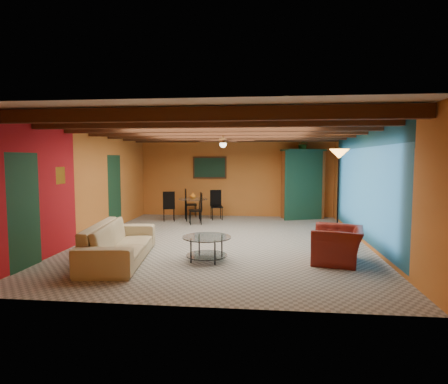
# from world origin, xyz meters

# --- Properties ---
(room) EXTENTS (6.52, 8.01, 2.71)m
(room) POSITION_xyz_m (0.00, 0.11, 2.36)
(room) COLOR gray
(room) RESTS_ON ground
(sofa) EXTENTS (1.27, 2.56, 0.72)m
(sofa) POSITION_xyz_m (-1.77, -1.93, 0.36)
(sofa) COLOR tan
(sofa) RESTS_ON ground
(armchair) EXTENTS (1.10, 1.20, 0.67)m
(armchair) POSITION_xyz_m (2.34, -1.59, 0.33)
(armchair) COLOR maroon
(armchair) RESTS_ON ground
(coffee_table) EXTENTS (1.07, 1.07, 0.47)m
(coffee_table) POSITION_xyz_m (-0.12, -1.74, 0.24)
(coffee_table) COLOR white
(coffee_table) RESTS_ON ground
(dining_table) EXTENTS (2.27, 2.27, 0.95)m
(dining_table) POSITION_xyz_m (-1.29, 2.93, 0.48)
(dining_table) COLOR silver
(dining_table) RESTS_ON ground
(armoire) EXTENTS (1.39, 1.01, 2.19)m
(armoire) POSITION_xyz_m (2.20, 3.70, 1.10)
(armoire) COLOR brown
(armoire) RESTS_ON ground
(floor_lamp) EXTENTS (0.47, 0.47, 2.17)m
(floor_lamp) POSITION_xyz_m (2.65, 0.12, 1.09)
(floor_lamp) COLOR black
(floor_lamp) RESTS_ON ground
(ceiling_fan) EXTENTS (1.50, 1.50, 0.44)m
(ceiling_fan) POSITION_xyz_m (0.00, 0.00, 2.36)
(ceiling_fan) COLOR #472614
(ceiling_fan) RESTS_ON ceiling
(painting) EXTENTS (1.05, 0.03, 0.65)m
(painting) POSITION_xyz_m (-0.90, 3.96, 1.65)
(painting) COLOR black
(painting) RESTS_ON wall_back
(potted_plant) EXTENTS (0.51, 0.46, 0.50)m
(potted_plant) POSITION_xyz_m (2.20, 3.70, 2.44)
(potted_plant) COLOR #26661E
(potted_plant) RESTS_ON armoire
(vase) EXTENTS (0.25, 0.25, 0.20)m
(vase) POSITION_xyz_m (-1.29, 2.93, 1.05)
(vase) COLOR orange
(vase) RESTS_ON dining_table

